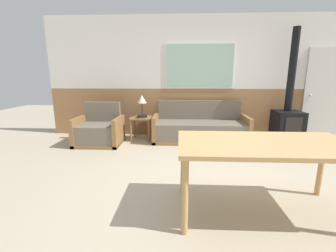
% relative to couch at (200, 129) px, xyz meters
% --- Properties ---
extents(ground_plane, '(16.00, 16.00, 0.00)m').
position_rel_couch_xyz_m(ground_plane, '(0.11, -2.13, -0.26)').
color(ground_plane, '#B2A58C').
extents(wall_back, '(7.20, 0.09, 2.70)m').
position_rel_couch_xyz_m(wall_back, '(0.10, 0.49, 1.10)').
color(wall_back, '#996B42').
rests_on(wall_back, ground_plane).
extents(couch, '(2.01, 0.81, 0.85)m').
position_rel_couch_xyz_m(couch, '(0.00, 0.00, 0.00)').
color(couch, olive).
rests_on(couch, ground_plane).
extents(armchair, '(0.91, 0.74, 0.84)m').
position_rel_couch_xyz_m(armchair, '(-2.10, -0.36, 0.01)').
color(armchair, olive).
rests_on(armchair, ground_plane).
extents(side_table, '(0.44, 0.44, 0.51)m').
position_rel_couch_xyz_m(side_table, '(-1.29, 0.02, 0.15)').
color(side_table, olive).
rests_on(side_table, ground_plane).
extents(table_lamp, '(0.20, 0.20, 0.48)m').
position_rel_couch_xyz_m(table_lamp, '(-1.27, 0.10, 0.60)').
color(table_lamp, '#262628').
rests_on(table_lamp, side_table).
extents(book_stack, '(0.25, 0.19, 0.06)m').
position_rel_couch_xyz_m(book_stack, '(-1.25, -0.05, 0.28)').
color(book_stack, '#2D7F3D').
rests_on(book_stack, side_table).
extents(dining_table, '(1.71, 0.87, 0.75)m').
position_rel_couch_xyz_m(dining_table, '(0.39, -2.64, 0.42)').
color(dining_table, tan).
rests_on(dining_table, ground_plane).
extents(wood_stove, '(0.54, 0.55, 2.34)m').
position_rel_couch_xyz_m(wood_stove, '(1.85, 0.01, 0.32)').
color(wood_stove, black).
rests_on(wood_stove, ground_plane).
extents(entry_door, '(0.85, 0.09, 2.00)m').
position_rel_couch_xyz_m(entry_door, '(2.77, 0.44, 0.74)').
color(entry_door, silver).
rests_on(entry_door, ground_plane).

